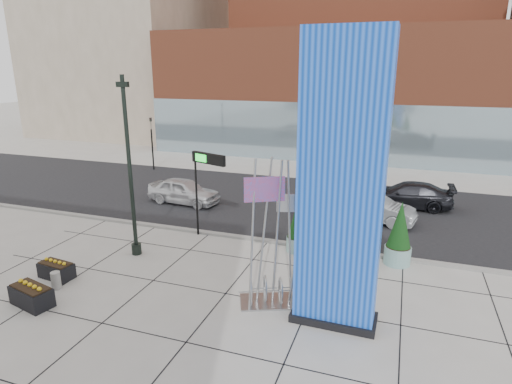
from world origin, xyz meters
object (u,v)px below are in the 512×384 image
(car_white_west, at_px, (184,191))
(public_art_sculpture, at_px, (274,267))
(lamp_post, at_px, (131,185))
(overhead_street_sign, at_px, (209,165))
(blue_pylon, at_px, (341,192))
(concrete_bollard, at_px, (56,280))
(car_silver_mid, at_px, (373,208))

(car_white_west, bearing_deg, public_art_sculpture, -132.04)
(lamp_post, height_order, overhead_street_sign, lamp_post)
(overhead_street_sign, relative_size, car_white_west, 0.94)
(public_art_sculpture, relative_size, car_white_west, 1.16)
(overhead_street_sign, bearing_deg, car_white_west, 150.63)
(blue_pylon, bearing_deg, overhead_street_sign, 143.04)
(lamp_post, distance_m, car_white_west, 7.65)
(blue_pylon, distance_m, public_art_sculpture, 3.69)
(concrete_bollard, relative_size, overhead_street_sign, 0.16)
(blue_pylon, distance_m, concrete_bollard, 10.80)
(blue_pylon, relative_size, car_white_west, 2.03)
(overhead_street_sign, bearing_deg, lamp_post, -108.11)
(concrete_bollard, bearing_deg, overhead_street_sign, 63.57)
(car_silver_mid, bearing_deg, concrete_bollard, 149.38)
(lamp_post, bearing_deg, blue_pylon, -14.53)
(blue_pylon, height_order, lamp_post, blue_pylon)
(car_white_west, bearing_deg, lamp_post, -162.74)
(concrete_bollard, xyz_separation_m, car_white_west, (-0.50, 10.70, 0.42))
(blue_pylon, xyz_separation_m, car_white_west, (-10.46, 9.44, -3.56))
(concrete_bollard, distance_m, car_silver_mid, 15.26)
(blue_pylon, distance_m, car_silver_mid, 10.57)
(blue_pylon, xyz_separation_m, car_silver_mid, (0.40, 9.93, -3.59))
(car_white_west, xyz_separation_m, car_silver_mid, (10.86, 0.49, -0.03))
(public_art_sculpture, xyz_separation_m, overhead_street_sign, (-4.58, 4.80, 2.20))
(public_art_sculpture, xyz_separation_m, car_silver_mid, (2.56, 9.50, -0.62))
(concrete_bollard, relative_size, car_silver_mid, 0.15)
(blue_pylon, height_order, car_white_west, blue_pylon)
(overhead_street_sign, relative_size, car_silver_mid, 0.94)
(concrete_bollard, bearing_deg, public_art_sculpture, 12.19)
(blue_pylon, bearing_deg, lamp_post, 166.34)
(public_art_sculpture, relative_size, car_silver_mid, 1.17)
(car_white_west, bearing_deg, blue_pylon, -126.78)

